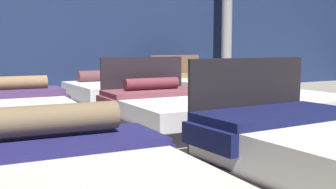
{
  "coord_description": "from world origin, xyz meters",
  "views": [
    {
      "loc": [
        -2.81,
        -5.28,
        1.17
      ],
      "look_at": [
        -0.14,
        -0.26,
        0.51
      ],
      "focal_mm": 44.58,
      "sensor_mm": 36.0,
      "label": 1
    }
  ],
  "objects_px": {
    "bed_8": "(196,87)",
    "bed_4": "(170,111)",
    "bed_1": "(322,152)",
    "support_pillar": "(227,25)",
    "bed_7": "(108,93)",
    "bed_3": "(11,122)",
    "bed_5": "(285,104)"
  },
  "relations": [
    {
      "from": "bed_4",
      "to": "bed_7",
      "type": "bearing_deg",
      "value": 89.93
    },
    {
      "from": "bed_1",
      "to": "bed_3",
      "type": "height_order",
      "value": "bed_1"
    },
    {
      "from": "bed_3",
      "to": "bed_7",
      "type": "distance_m",
      "value": 3.56
    },
    {
      "from": "bed_4",
      "to": "bed_5",
      "type": "xyz_separation_m",
      "value": [
        2.15,
        -0.08,
        -0.03
      ]
    },
    {
      "from": "bed_3",
      "to": "bed_7",
      "type": "bearing_deg",
      "value": 53.89
    },
    {
      "from": "bed_4",
      "to": "support_pillar",
      "type": "xyz_separation_m",
      "value": [
        3.89,
        4.02,
        1.51
      ]
    },
    {
      "from": "bed_4",
      "to": "bed_7",
      "type": "relative_size",
      "value": 1.1
    },
    {
      "from": "bed_1",
      "to": "bed_4",
      "type": "xyz_separation_m",
      "value": [
        0.02,
        2.79,
        -0.02
      ]
    },
    {
      "from": "bed_3",
      "to": "bed_7",
      "type": "height_order",
      "value": "bed_3"
    },
    {
      "from": "bed_5",
      "to": "bed_8",
      "type": "xyz_separation_m",
      "value": [
        0.05,
        2.89,
        0.03
      ]
    },
    {
      "from": "bed_3",
      "to": "support_pillar",
      "type": "bearing_deg",
      "value": 36.19
    },
    {
      "from": "bed_4",
      "to": "support_pillar",
      "type": "bearing_deg",
      "value": 46.25
    },
    {
      "from": "bed_1",
      "to": "bed_7",
      "type": "distance_m",
      "value": 5.5
    },
    {
      "from": "bed_1",
      "to": "bed_3",
      "type": "xyz_separation_m",
      "value": [
        -2.17,
        2.71,
        0.02
      ]
    },
    {
      "from": "bed_3",
      "to": "support_pillar",
      "type": "relative_size",
      "value": 0.63
    },
    {
      "from": "bed_3",
      "to": "bed_5",
      "type": "xyz_separation_m",
      "value": [
        4.33,
        -0.01,
        -0.07
      ]
    },
    {
      "from": "bed_1",
      "to": "support_pillar",
      "type": "relative_size",
      "value": 0.61
    },
    {
      "from": "bed_5",
      "to": "bed_8",
      "type": "relative_size",
      "value": 1.05
    },
    {
      "from": "bed_5",
      "to": "bed_7",
      "type": "xyz_separation_m",
      "value": [
        -2.12,
        2.8,
        0.02
      ]
    },
    {
      "from": "bed_3",
      "to": "bed_4",
      "type": "distance_m",
      "value": 2.19
    },
    {
      "from": "bed_3",
      "to": "bed_4",
      "type": "height_order",
      "value": "bed_4"
    },
    {
      "from": "bed_4",
      "to": "bed_7",
      "type": "height_order",
      "value": "bed_4"
    },
    {
      "from": "bed_5",
      "to": "support_pillar",
      "type": "height_order",
      "value": "support_pillar"
    },
    {
      "from": "support_pillar",
      "to": "bed_7",
      "type": "bearing_deg",
      "value": -161.41
    },
    {
      "from": "bed_5",
      "to": "bed_3",
      "type": "bearing_deg",
      "value": 177.03
    },
    {
      "from": "bed_4",
      "to": "support_pillar",
      "type": "height_order",
      "value": "support_pillar"
    },
    {
      "from": "bed_3",
      "to": "bed_7",
      "type": "relative_size",
      "value": 1.12
    },
    {
      "from": "bed_3",
      "to": "support_pillar",
      "type": "xyz_separation_m",
      "value": [
        6.08,
        4.09,
        1.47
      ]
    },
    {
      "from": "bed_8",
      "to": "bed_4",
      "type": "bearing_deg",
      "value": -129.48
    },
    {
      "from": "bed_7",
      "to": "bed_8",
      "type": "relative_size",
      "value": 0.93
    },
    {
      "from": "bed_7",
      "to": "support_pillar",
      "type": "bearing_deg",
      "value": 17.02
    },
    {
      "from": "bed_8",
      "to": "support_pillar",
      "type": "height_order",
      "value": "support_pillar"
    }
  ]
}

